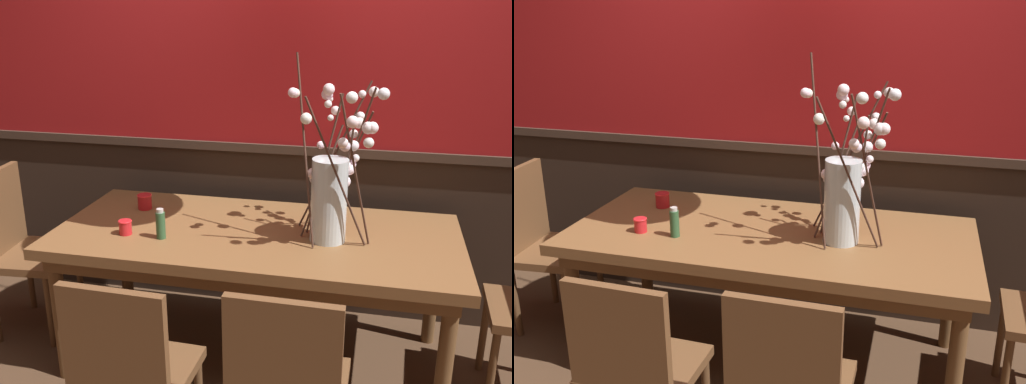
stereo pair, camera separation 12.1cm
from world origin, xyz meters
TOP-DOWN VIEW (x-y plane):
  - ground_plane at (0.00, 0.00)m, footprint 24.00×24.00m
  - back_wall at (0.00, 0.64)m, footprint 5.97×0.14m
  - dining_table at (0.00, 0.00)m, footprint 1.99×0.91m
  - chair_far_side_left at (-0.34, 0.91)m, footprint 0.46×0.47m
  - chair_near_side_left at (-0.28, -0.89)m, footprint 0.43×0.39m
  - chair_head_west_end at (-1.37, 0.02)m, footprint 0.42×0.47m
  - chair_far_side_right at (0.26, 0.88)m, footprint 0.47×0.45m
  - vase_with_blossoms at (0.37, -0.03)m, footprint 0.43×0.57m
  - candle_holder_nearer_center at (-0.61, -0.18)m, footprint 0.07×0.07m
  - candle_holder_nearer_edge at (-0.67, 0.18)m, footprint 0.08×0.08m
  - condiment_bottle at (-0.42, -0.19)m, footprint 0.05×0.05m

SIDE VIEW (x-z plane):
  - ground_plane at x=0.00m, z-range 0.00..0.00m
  - chair_near_side_left at x=-0.28m, z-range 0.06..0.95m
  - chair_far_side_right at x=0.26m, z-range 0.06..0.96m
  - chair_head_west_end at x=-1.37m, z-range 0.06..1.00m
  - chair_far_side_left at x=-0.34m, z-range 0.05..1.02m
  - dining_table at x=0.00m, z-range 0.28..1.01m
  - candle_holder_nearer_center at x=-0.61m, z-range 0.73..0.80m
  - candle_holder_nearer_edge at x=-0.67m, z-range 0.73..0.81m
  - condiment_bottle at x=-0.42m, z-range 0.73..0.88m
  - vase_with_blossoms at x=0.37m, z-range 0.55..1.42m
  - back_wall at x=0.00m, z-range -0.01..2.75m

